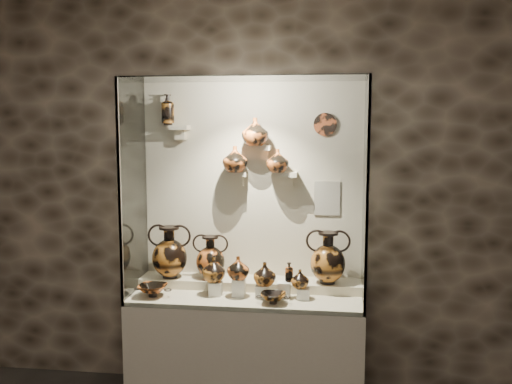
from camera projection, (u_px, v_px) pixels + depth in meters
The scene contains 36 objects.
wall_back at pixel (252, 186), 4.41m from camera, with size 5.00×0.02×3.20m, color #2E261D.
plinth at pixel (247, 350), 4.25m from camera, with size 1.70×0.60×0.80m, color beige.
front_tier at pixel (247, 296), 4.20m from camera, with size 1.68×0.58×0.03m, color beige.
rear_tier at pixel (250, 285), 4.37m from camera, with size 1.70×0.25×0.10m, color beige.
back_panel at pixel (252, 186), 4.41m from camera, with size 1.70×0.03×1.60m, color beige.
glass_front at pixel (240, 196), 3.81m from camera, with size 1.70×0.01×1.60m, color white.
glass_left at pixel (133, 189), 4.21m from camera, with size 0.01×0.60×1.60m, color white.
glass_right at pixel (366, 193), 3.99m from camera, with size 0.01×0.60×1.60m, color white.
glass_top at pixel (246, 79), 4.00m from camera, with size 1.70×0.60×0.01m, color white.
frame_post_left at pixel (120, 194), 3.92m from camera, with size 0.02×0.02×1.60m, color gray.
frame_post_right at pixel (367, 198), 3.71m from camera, with size 0.02×0.02×1.60m, color gray.
pedestal_a at pixel (216, 289), 4.17m from camera, with size 0.09×0.09×0.10m, color silver.
pedestal_b at pixel (239, 288), 4.15m from camera, with size 0.09×0.09×0.13m, color silver.
pedestal_c at pixel (262, 291), 4.13m from camera, with size 0.09×0.09×0.09m, color silver.
pedestal_d at pixel (284, 290), 4.10m from camera, with size 0.09×0.09×0.12m, color silver.
pedestal_e at pixel (303, 293), 4.09m from camera, with size 0.09×0.09×0.08m, color silver.
bracket_ul at pixel (180, 128), 4.35m from camera, with size 0.14×0.12×0.04m, color beige.
bracket_ca at pixel (238, 174), 4.34m from camera, with size 0.14×0.12×0.04m, color beige.
bracket_cb at pixel (264, 148), 4.29m from camera, with size 0.10×0.12×0.04m, color beige.
bracket_cc at pixel (288, 174), 4.29m from camera, with size 0.14×0.12×0.04m, color beige.
amphora_left at pixel (170, 252), 4.37m from camera, with size 0.32×0.32×0.40m, color #A76220, non-canonical shape.
amphora_mid at pixel (210, 257), 4.36m from camera, with size 0.26×0.26×0.33m, color #BC5821, non-canonical shape.
amphora_right at pixel (328, 257), 4.22m from camera, with size 0.31×0.31×0.39m, color #A76220, non-canonical shape.
jug_a at pixel (214, 269), 4.17m from camera, with size 0.17×0.17×0.18m, color #A76220.
jug_b at pixel (238, 268), 4.12m from camera, with size 0.16×0.16×0.17m, color #BC5821.
jug_c at pixel (265, 274), 4.11m from camera, with size 0.16×0.16×0.17m, color #A76220.
jug_e at pixel (300, 279), 4.08m from camera, with size 0.13×0.13×0.14m, color #A76220.
lekythos_small at pixel (289, 271), 4.10m from camera, with size 0.07×0.07×0.16m, color #BC5821, non-canonical shape.
kylix_left at pixel (153, 289), 4.14m from camera, with size 0.27×0.23×0.11m, color #BC5821, non-canonical shape.
kylix_right at pixel (273, 297), 3.98m from camera, with size 0.23×0.20×0.09m, color #A76220, non-canonical shape.
lekythos_tall at pixel (168, 108), 4.34m from camera, with size 0.11×0.11×0.27m, color #A76220, non-canonical shape.
ovoid_vase_a at pixel (235, 159), 4.28m from camera, with size 0.19×0.19×0.20m, color #BC5821.
ovoid_vase_b at pixel (255, 132), 4.23m from camera, with size 0.20×0.20×0.21m, color #BC5821.
ovoid_vase_c at pixel (278, 161), 4.25m from camera, with size 0.17×0.17×0.18m, color #BC5821.
wall_plate at pixel (325, 124), 4.25m from camera, with size 0.17×0.17×0.02m, color #B44C23.
info_placard at pixel (327, 198), 4.32m from camera, with size 0.20×0.01×0.26m, color beige.
Camera 1 is at (0.61, -1.84, 2.10)m, focal length 40.00 mm.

